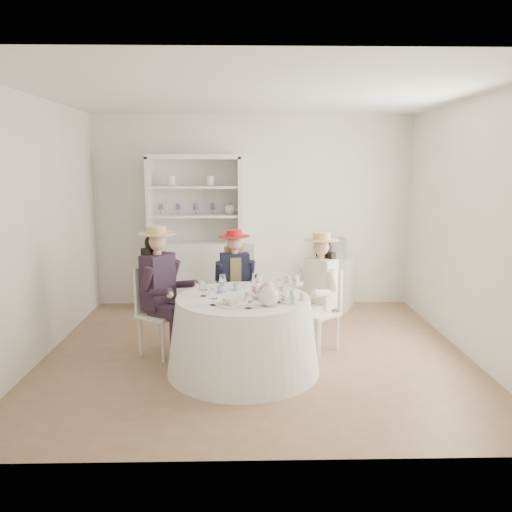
{
  "coord_description": "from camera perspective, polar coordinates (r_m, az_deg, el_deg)",
  "views": [
    {
      "loc": [
        -0.12,
        -5.12,
        2.0
      ],
      "look_at": [
        0.0,
        0.1,
        1.05
      ],
      "focal_mm": 35.0,
      "sensor_mm": 36.0,
      "label": 1
    }
  ],
  "objects": [
    {
      "name": "flower_arrangement",
      "position": [
        4.81,
        0.79,
        -3.8
      ],
      "size": [
        0.17,
        0.17,
        0.06
      ],
      "rotation": [
        0.0,
        0.0,
        -0.31
      ],
      "color": "#E17084",
      "rests_on": "tea_table"
    },
    {
      "name": "wall_front",
      "position": [
        3.19,
        0.85,
        -1.48
      ],
      "size": [
        4.5,
        0.0,
        4.5
      ],
      "primitive_type": "plane",
      "rotation": [
        -1.57,
        0.0,
        0.0
      ],
      "color": "silver",
      "rests_on": "ground"
    },
    {
      "name": "tea_table",
      "position": [
        4.96,
        -1.45,
        -8.89
      ],
      "size": [
        1.5,
        1.5,
        0.75
      ],
      "rotation": [
        0.0,
        0.0,
        -0.23
      ],
      "color": "white",
      "rests_on": "ground"
    },
    {
      "name": "teacup_a",
      "position": [
        5.01,
        -3.99,
        -3.84
      ],
      "size": [
        0.1,
        0.1,
        0.07
      ],
      "primitive_type": "imported",
      "rotation": [
        0.0,
        0.0,
        0.17
      ],
      "color": "white",
      "rests_on": "tea_table"
    },
    {
      "name": "flower_bowl",
      "position": [
        4.81,
        1.01,
        -4.52
      ],
      "size": [
        0.25,
        0.25,
        0.05
      ],
      "primitive_type": "imported",
      "rotation": [
        0.0,
        0.0,
        0.28
      ],
      "color": "white",
      "rests_on": "tea_table"
    },
    {
      "name": "hutch",
      "position": [
        7.04,
        -6.8,
        0.1
      ],
      "size": [
        1.3,
        0.57,
        2.14
      ],
      "rotation": [
        0.0,
        0.0,
        0.07
      ],
      "color": "silver",
      "rests_on": "ground"
    },
    {
      "name": "guest_mid",
      "position": [
        5.8,
        -2.43,
        -2.46
      ],
      "size": [
        0.47,
        0.5,
        1.27
      ],
      "rotation": [
        0.0,
        0.0,
        0.16
      ],
      "color": "silver",
      "rests_on": "ground"
    },
    {
      "name": "wall_right",
      "position": [
        5.68,
        23.37,
        2.89
      ],
      "size": [
        0.0,
        4.5,
        4.5
      ],
      "primitive_type": "plane",
      "rotation": [
        1.57,
        0.0,
        -1.57
      ],
      "color": "silver",
      "rests_on": "ground"
    },
    {
      "name": "table_teapot",
      "position": [
        4.54,
        1.49,
        -4.61
      ],
      "size": [
        0.27,
        0.19,
        0.2
      ],
      "rotation": [
        0.0,
        0.0,
        -0.27
      ],
      "color": "white",
      "rests_on": "tea_table"
    },
    {
      "name": "guest_left",
      "position": [
        5.33,
        -10.92,
        -3.1
      ],
      "size": [
        0.59,
        0.55,
        1.39
      ],
      "rotation": [
        0.0,
        0.0,
        1.01
      ],
      "color": "silver",
      "rests_on": "ground"
    },
    {
      "name": "side_table",
      "position": [
        7.18,
        8.99,
        -3.05
      ],
      "size": [
        0.6,
        0.6,
        0.71
      ],
      "primitive_type": "cube",
      "rotation": [
        0.0,
        0.0,
        -0.43
      ],
      "color": "silver",
      "rests_on": "ground"
    },
    {
      "name": "wall_left",
      "position": [
        5.59,
        -23.74,
        2.75
      ],
      "size": [
        0.0,
        4.5,
        4.5
      ],
      "primitive_type": "plane",
      "rotation": [
        1.57,
        0.0,
        1.57
      ],
      "color": "silver",
      "rests_on": "ground"
    },
    {
      "name": "teacup_c",
      "position": [
        4.99,
        1.21,
        -3.87
      ],
      "size": [
        0.11,
        0.11,
        0.06
      ],
      "primitive_type": "imported",
      "rotation": [
        0.0,
        0.0,
        -0.37
      ],
      "color": "white",
      "rests_on": "tea_table"
    },
    {
      "name": "sandwich_plate",
      "position": [
        4.57,
        -3.18,
        -5.47
      ],
      "size": [
        0.24,
        0.24,
        0.05
      ],
      "rotation": [
        0.0,
        0.0,
        0.38
      ],
      "color": "white",
      "rests_on": "tea_table"
    },
    {
      "name": "spare_chair",
      "position": [
        6.58,
        -1.62,
        -2.42
      ],
      "size": [
        0.51,
        0.51,
        1.02
      ],
      "rotation": [
        0.0,
        0.0,
        2.9
      ],
      "color": "silver",
      "rests_on": "ground"
    },
    {
      "name": "ground",
      "position": [
        5.5,
        0.02,
        -11.01
      ],
      "size": [
        4.5,
        4.5,
        0.0
      ],
      "primitive_type": "plane",
      "color": "#886044",
      "rests_on": "ground"
    },
    {
      "name": "ceiling",
      "position": [
        5.17,
        0.03,
        18.08
      ],
      "size": [
        4.5,
        4.5,
        0.0
      ],
      "primitive_type": "plane",
      "rotation": [
        3.14,
        0.0,
        0.0
      ],
      "color": "white",
      "rests_on": "wall_back"
    },
    {
      "name": "hatbox",
      "position": [
        7.09,
        9.1,
        0.87
      ],
      "size": [
        0.35,
        0.35,
        0.29
      ],
      "primitive_type": "cylinder",
      "rotation": [
        0.0,
        0.0,
        -0.23
      ],
      "color": "black",
      "rests_on": "side_table"
    },
    {
      "name": "teacup_b",
      "position": [
        5.1,
        -2.29,
        -3.58
      ],
      "size": [
        0.07,
        0.07,
        0.06
      ],
      "primitive_type": "imported",
      "rotation": [
        0.0,
        0.0,
        0.01
      ],
      "color": "white",
      "rests_on": "tea_table"
    },
    {
      "name": "guest_right",
      "position": [
        5.43,
        7.23,
        -3.3
      ],
      "size": [
        0.56,
        0.54,
        1.3
      ],
      "rotation": [
        0.0,
        0.0,
        -0.87
      ],
      "color": "silver",
      "rests_on": "ground"
    },
    {
      "name": "cupcake_stand",
      "position": [
        4.68,
        4.24,
        -4.16
      ],
      "size": [
        0.26,
        0.26,
        0.24
      ],
      "rotation": [
        0.0,
        0.0,
        -0.0
      ],
      "color": "white",
      "rests_on": "tea_table"
    },
    {
      "name": "stemware_set",
      "position": [
        4.83,
        -1.48,
        -3.84
      ],
      "size": [
        0.84,
        0.84,
        0.15
      ],
      "color": "white",
      "rests_on": "tea_table"
    },
    {
      "name": "wall_back",
      "position": [
        7.16,
        -0.35,
        5.1
      ],
      "size": [
        4.5,
        0.0,
        4.5
      ],
      "primitive_type": "plane",
      "rotation": [
        1.57,
        0.0,
        0.0
      ],
      "color": "silver",
      "rests_on": "ground"
    }
  ]
}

